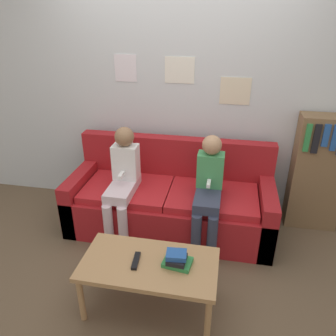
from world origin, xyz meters
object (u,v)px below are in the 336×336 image
at_px(coffee_table, 149,268).
at_px(bookshelf, 318,173).
at_px(person_left, 123,178).
at_px(tv_remote, 136,261).
at_px(person_right, 209,188).
at_px(couch, 171,201).

distance_m(coffee_table, bookshelf, 1.95).
xyz_separation_m(coffee_table, person_left, (-0.46, 0.85, 0.24)).
height_order(coffee_table, tv_remote, tv_remote).
relative_size(tv_remote, bookshelf, 0.15).
xyz_separation_m(tv_remote, bookshelf, (1.47, 1.37, 0.16)).
distance_m(coffee_table, tv_remote, 0.11).
relative_size(person_left, person_right, 1.02).
bearing_deg(coffee_table, person_right, 67.88).
distance_m(person_left, tv_remote, 0.96).
distance_m(tv_remote, bookshelf, 2.02).
distance_m(couch, person_left, 0.57).
distance_m(person_left, bookshelf, 1.91).
relative_size(couch, bookshelf, 1.70).
height_order(couch, tv_remote, couch).
bearing_deg(couch, person_right, -27.11).
bearing_deg(person_right, person_left, 179.70).
distance_m(couch, bookshelf, 1.48).
relative_size(couch, tv_remote, 11.54).
relative_size(person_left, bookshelf, 0.92).
bearing_deg(person_left, bookshelf, 15.37).
relative_size(couch, person_left, 1.86).
distance_m(person_right, bookshelf, 1.15).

